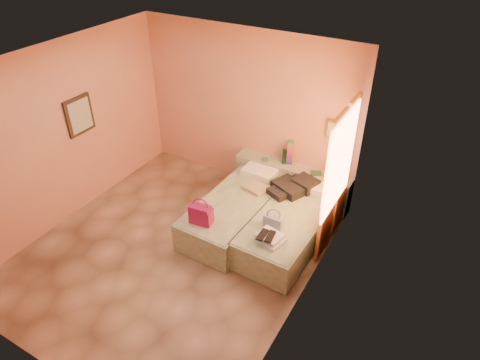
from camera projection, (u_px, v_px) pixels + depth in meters
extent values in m
plane|color=tan|center=(174.00, 250.00, 6.46)|extent=(4.50, 4.50, 0.00)
cube|color=tan|center=(247.00, 110.00, 7.29)|extent=(4.00, 0.02, 2.80)
cube|color=tan|center=(61.00, 137.00, 6.50)|extent=(0.02, 4.50, 2.80)
cube|color=tan|center=(305.00, 220.00, 4.85)|extent=(0.02, 4.50, 2.80)
cube|color=white|center=(153.00, 70.00, 4.89)|extent=(4.00, 4.50, 0.02)
cube|color=#FEC89D|center=(340.00, 162.00, 5.70)|extent=(0.02, 1.10, 1.40)
cube|color=#FF983C|center=(331.00, 188.00, 5.81)|extent=(0.05, 0.55, 2.20)
cube|color=#FF983C|center=(345.00, 168.00, 6.24)|extent=(0.05, 0.45, 2.20)
cube|color=#312216|center=(79.00, 115.00, 6.66)|extent=(0.04, 0.50, 0.60)
cube|color=gold|center=(334.00, 129.00, 6.61)|extent=(0.25, 0.04, 0.30)
cube|color=#A5B090|center=(292.00, 182.00, 7.38)|extent=(2.05, 0.30, 0.65)
cube|color=#AEC19C|center=(236.00, 212.00, 6.81)|extent=(0.96, 2.03, 0.50)
cube|color=#AEC19C|center=(289.00, 228.00, 6.49)|extent=(0.96, 2.03, 0.50)
cylinder|color=#153B24|center=(284.00, 156.00, 7.21)|extent=(0.10, 0.10, 0.27)
cube|color=#96124F|center=(290.00, 152.00, 7.18)|extent=(0.12, 0.12, 0.42)
cylinder|color=#4A8865|center=(265.00, 159.00, 7.36)|extent=(0.16, 0.16, 0.03)
cube|color=#264832|center=(316.00, 173.00, 7.00)|extent=(0.21, 0.19, 0.03)
cube|color=silver|center=(332.00, 171.00, 6.87)|extent=(0.23, 0.23, 0.23)
cube|color=#96124F|center=(201.00, 214.00, 6.13)|extent=(0.35, 0.22, 0.31)
cube|color=tan|center=(256.00, 188.00, 6.89)|extent=(0.42, 0.37, 0.06)
cube|color=black|center=(292.00, 187.00, 6.81)|extent=(0.73, 0.73, 0.17)
cube|color=#3D5393|center=(273.00, 222.00, 6.09)|extent=(0.28, 0.12, 0.18)
cube|color=silver|center=(270.00, 239.00, 5.85)|extent=(0.41, 0.38, 0.10)
cube|color=black|center=(266.00, 236.00, 5.80)|extent=(0.20, 0.26, 0.03)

